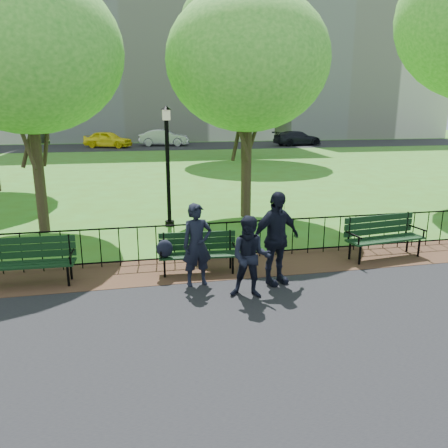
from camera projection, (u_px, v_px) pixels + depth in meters
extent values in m
plane|color=#41691B|center=(239.00, 294.00, 8.19)|extent=(120.00, 120.00, 0.00)
cube|color=black|center=(309.00, 413.00, 4.97)|extent=(60.00, 9.20, 0.01)
cube|color=#3D2919|center=(223.00, 267.00, 9.61)|extent=(60.00, 1.60, 0.01)
cube|color=black|center=(152.00, 146.00, 41.33)|extent=(70.00, 9.00, 0.01)
cylinder|color=black|center=(218.00, 223.00, 9.86)|extent=(24.00, 0.04, 0.04)
cylinder|color=black|center=(218.00, 255.00, 10.05)|extent=(24.00, 0.04, 0.04)
cylinder|color=black|center=(218.00, 241.00, 9.97)|extent=(0.02, 0.02, 0.90)
cube|color=#B4B1A5|center=(158.00, 6.00, 50.24)|extent=(24.00, 15.00, 30.00)
cube|color=beige|center=(348.00, 40.00, 55.74)|extent=(20.00, 15.00, 24.00)
cube|color=black|center=(198.00, 255.00, 9.13)|extent=(1.66, 0.54, 0.04)
cube|color=black|center=(197.00, 238.00, 9.28)|extent=(1.63, 0.14, 0.41)
cylinder|color=black|center=(165.00, 269.00, 8.93)|extent=(0.05, 0.05, 0.41)
cylinder|color=black|center=(233.00, 265.00, 9.12)|extent=(0.05, 0.05, 0.41)
cylinder|color=black|center=(164.00, 263.00, 9.25)|extent=(0.05, 0.05, 0.41)
cylinder|color=black|center=(230.00, 260.00, 9.44)|extent=(0.05, 0.05, 0.41)
cylinder|color=black|center=(161.00, 249.00, 8.99)|extent=(0.07, 0.51, 0.04)
cylinder|color=black|center=(235.00, 246.00, 9.20)|extent=(0.07, 0.51, 0.04)
ellipsoid|color=black|center=(165.00, 249.00, 8.90)|extent=(0.35, 0.26, 0.37)
cube|color=black|center=(27.00, 265.00, 8.47)|extent=(1.80, 0.53, 0.04)
cube|color=black|center=(28.00, 244.00, 8.62)|extent=(1.79, 0.09, 0.45)
cylinder|color=black|center=(68.00, 276.00, 8.48)|extent=(0.05, 0.05, 0.45)
cylinder|color=black|center=(71.00, 270.00, 8.83)|extent=(0.05, 0.05, 0.45)
cylinder|color=black|center=(72.00, 253.00, 8.57)|extent=(0.06, 0.56, 0.04)
cube|color=black|center=(386.00, 239.00, 10.05)|extent=(1.94, 0.74, 0.04)
cube|color=black|center=(379.00, 221.00, 10.20)|extent=(1.87, 0.28, 0.47)
cylinder|color=black|center=(360.00, 255.00, 9.67)|extent=(0.05, 0.05, 0.47)
cylinder|color=black|center=(419.00, 248.00, 10.19)|extent=(0.05, 0.05, 0.47)
cylinder|color=black|center=(350.00, 250.00, 10.02)|extent=(0.05, 0.05, 0.47)
cylinder|color=black|center=(407.00, 243.00, 10.54)|extent=(0.05, 0.05, 0.47)
cylinder|color=black|center=(353.00, 235.00, 9.71)|extent=(0.12, 0.59, 0.04)
cylinder|color=black|center=(417.00, 228.00, 10.28)|extent=(0.12, 0.59, 0.04)
cylinder|color=black|center=(170.00, 223.00, 13.02)|extent=(0.27, 0.27, 0.16)
cylinder|color=black|center=(168.00, 174.00, 12.65)|extent=(0.12, 0.12, 3.12)
cube|color=beige|center=(166.00, 115.00, 12.23)|extent=(0.21, 0.21, 0.29)
cone|color=black|center=(166.00, 108.00, 12.18)|extent=(0.31, 0.31, 0.12)
cylinder|color=#2D2116|center=(39.00, 180.00, 12.06)|extent=(0.30, 0.30, 2.96)
ellipsoid|color=green|center=(25.00, 51.00, 11.21)|extent=(4.99, 4.99, 4.24)
cylinder|color=#2D2116|center=(246.00, 171.00, 13.90)|extent=(0.33, 0.33, 2.93)
ellipsoid|color=green|center=(248.00, 61.00, 13.06)|extent=(4.93, 4.93, 4.19)
cylinder|color=#2D2116|center=(244.00, 122.00, 29.93)|extent=(0.36, 0.36, 5.10)
ellipsoid|color=green|center=(245.00, 31.00, 28.47)|extent=(8.59, 8.59, 7.30)
imported|color=black|center=(197.00, 245.00, 8.44)|extent=(0.65, 0.48, 1.63)
imported|color=black|center=(251.00, 257.00, 7.88)|extent=(0.83, 0.60, 1.53)
imported|color=black|center=(276.00, 238.00, 8.48)|extent=(1.17, 0.77, 1.85)
imported|color=yellow|center=(108.00, 139.00, 39.85)|extent=(4.72, 3.42, 1.49)
imported|color=#A4A5AB|center=(164.00, 138.00, 41.75)|extent=(4.95, 2.59, 1.55)
imported|color=black|center=(297.00, 138.00, 42.28)|extent=(5.02, 2.65, 1.39)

